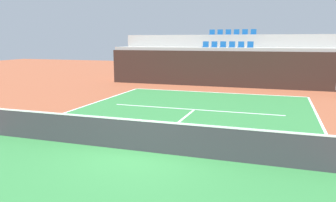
# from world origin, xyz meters

# --- Properties ---
(ground_plane) EXTENTS (80.00, 80.00, 0.00)m
(ground_plane) POSITION_xyz_m (0.00, 0.00, 0.00)
(ground_plane) COLOR brown
(court_surface) EXTENTS (11.00, 24.00, 0.01)m
(court_surface) POSITION_xyz_m (0.00, 0.00, 0.01)
(court_surface) COLOR #2D7238
(court_surface) RESTS_ON ground_plane
(baseline_far) EXTENTS (11.00, 0.10, 0.00)m
(baseline_far) POSITION_xyz_m (0.00, 11.95, 0.01)
(baseline_far) COLOR white
(baseline_far) RESTS_ON court_surface
(service_line_far) EXTENTS (8.26, 0.10, 0.00)m
(service_line_far) POSITION_xyz_m (0.00, 6.40, 0.01)
(service_line_far) COLOR white
(service_line_far) RESTS_ON court_surface
(centre_service_line) EXTENTS (0.10, 6.40, 0.00)m
(centre_service_line) POSITION_xyz_m (0.00, 3.20, 0.01)
(centre_service_line) COLOR white
(centre_service_line) RESTS_ON court_surface
(back_wall) EXTENTS (17.24, 0.30, 2.53)m
(back_wall) POSITION_xyz_m (0.00, 14.87, 1.26)
(back_wall) COLOR black
(back_wall) RESTS_ON ground_plane
(stands_tier_lower) EXTENTS (17.24, 2.40, 2.76)m
(stands_tier_lower) POSITION_xyz_m (0.00, 16.22, 1.38)
(stands_tier_lower) COLOR #9E9E99
(stands_tier_lower) RESTS_ON ground_plane
(stands_tier_upper) EXTENTS (17.24, 2.40, 3.71)m
(stands_tier_upper) POSITION_xyz_m (0.00, 18.62, 1.86)
(stands_tier_upper) COLOR #9E9E99
(stands_tier_upper) RESTS_ON ground_plane
(seating_row_lower) EXTENTS (3.75, 0.44, 0.44)m
(seating_row_lower) POSITION_xyz_m (-0.00, 16.31, 2.89)
(seating_row_lower) COLOR #145193
(seating_row_lower) RESTS_ON stands_tier_lower
(seating_row_upper) EXTENTS (3.75, 0.44, 0.44)m
(seating_row_upper) POSITION_xyz_m (-0.00, 18.71, 3.84)
(seating_row_upper) COLOR #145193
(seating_row_upper) RESTS_ON stands_tier_upper
(tennis_net) EXTENTS (11.08, 0.08, 1.07)m
(tennis_net) POSITION_xyz_m (0.00, 0.00, 0.51)
(tennis_net) COLOR black
(tennis_net) RESTS_ON court_surface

